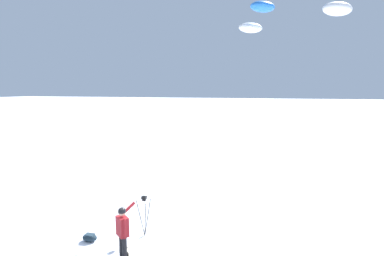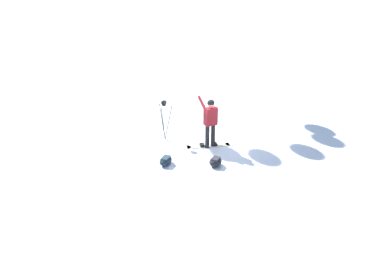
{
  "view_description": "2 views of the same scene",
  "coord_description": "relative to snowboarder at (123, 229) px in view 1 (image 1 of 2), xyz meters",
  "views": [
    {
      "loc": [
        -7.65,
        -4.27,
        5.14
      ],
      "look_at": [
        2.57,
        -1.24,
        3.75
      ],
      "focal_mm": 28.93,
      "sensor_mm": 36.0,
      "label": 1
    },
    {
      "loc": [
        -3.71,
        9.91,
        5.06
      ],
      "look_at": [
        0.46,
        0.68,
        0.83
      ],
      "focal_mm": 32.03,
      "sensor_mm": 36.0,
      "label": 2
    }
  ],
  "objects": [
    {
      "name": "gear_bag_small",
      "position": [
        0.77,
        1.7,
        -0.89
      ],
      "size": [
        0.36,
        0.52,
        0.25
      ],
      "color": "#192833",
      "rests_on": "ground_plane"
    },
    {
      "name": "camera_tripod",
      "position": [
        1.67,
        0.09,
        -0.01
      ],
      "size": [
        0.51,
        0.48,
        1.43
      ],
      "color": "#262628",
      "rests_on": "ground_plane"
    },
    {
      "name": "traction_kite",
      "position": [
        5.91,
        -4.46,
        7.41
      ],
      "size": [
        4.13,
        4.75,
        1.55
      ],
      "color": "white"
    },
    {
      "name": "snowboarder",
      "position": [
        0.0,
        0.0,
        0.0
      ],
      "size": [
        0.76,
        0.47,
        1.71
      ],
      "color": "black",
      "rests_on": "ground_plane"
    }
  ]
}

